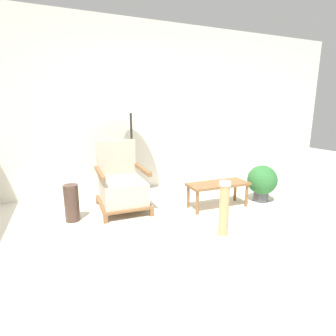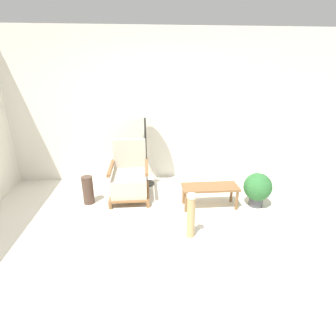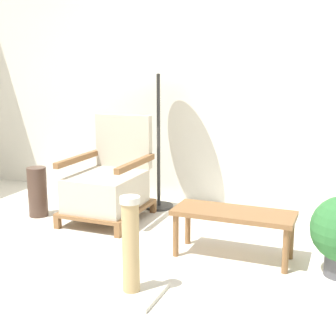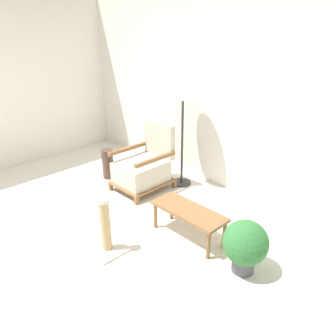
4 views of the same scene
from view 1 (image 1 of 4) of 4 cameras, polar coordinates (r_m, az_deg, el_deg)
name	(u,v)px [view 1 (image 1 of 4)]	position (r m, az deg, el deg)	size (l,w,h in m)	color
ground_plane	(203,254)	(2.63, 7.53, -18.09)	(14.00, 14.00, 0.00)	silver
wall_back	(135,109)	(4.41, -7.15, 12.73)	(8.00, 0.06, 2.70)	silver
armchair	(122,186)	(3.61, -10.06, -3.90)	(0.63, 0.76, 0.91)	brown
floor_lamp	(131,106)	(4.00, -8.17, 13.22)	(0.50, 0.50, 1.58)	#2D2D2D
coffee_table	(218,186)	(3.68, 10.82, -3.96)	(0.86, 0.34, 0.35)	brown
vase	(72,203)	(3.41, -20.23, -7.16)	(0.17, 0.17, 0.46)	#473328
potted_plant	(262,181)	(4.10, 19.79, -2.72)	(0.43, 0.43, 0.54)	#4C4C51
scratching_post	(224,218)	(2.88, 12.00, -10.67)	(0.35, 0.35, 0.62)	beige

